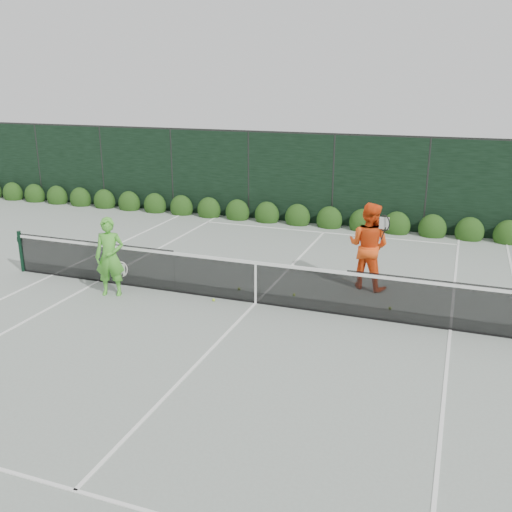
% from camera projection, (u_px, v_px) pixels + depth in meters
% --- Properties ---
extents(ground, '(80.00, 80.00, 0.00)m').
position_uv_depth(ground, '(256.00, 303.00, 12.64)').
color(ground, gray).
rests_on(ground, ground).
extents(tennis_net, '(12.90, 0.10, 1.07)m').
position_uv_depth(tennis_net, '(255.00, 281.00, 12.49)').
color(tennis_net, black).
rests_on(tennis_net, ground).
extents(player_woman, '(0.77, 0.62, 1.82)m').
position_uv_depth(player_woman, '(110.00, 257.00, 12.89)').
color(player_woman, green).
rests_on(player_woman, ground).
extents(player_man, '(1.17, 1.01, 2.06)m').
position_uv_depth(player_man, '(368.00, 246.00, 13.30)').
color(player_man, '#FD4F15').
rests_on(player_man, ground).
extents(court_lines, '(11.03, 23.83, 0.01)m').
position_uv_depth(court_lines, '(256.00, 303.00, 12.64)').
color(court_lines, white).
rests_on(court_lines, ground).
extents(windscreen_fence, '(32.00, 21.07, 3.06)m').
position_uv_depth(windscreen_fence, '(201.00, 277.00, 9.76)').
color(windscreen_fence, black).
rests_on(windscreen_fence, ground).
extents(hedge_row, '(31.66, 0.65, 0.94)m').
position_uv_depth(hedge_row, '(329.00, 220.00, 18.98)').
color(hedge_row, '#17350E').
rests_on(hedge_row, ground).
extents(tennis_balls, '(3.84, 0.99, 0.07)m').
position_uv_depth(tennis_balls, '(283.00, 298.00, 12.87)').
color(tennis_balls, '#B0DD31').
rests_on(tennis_balls, ground).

